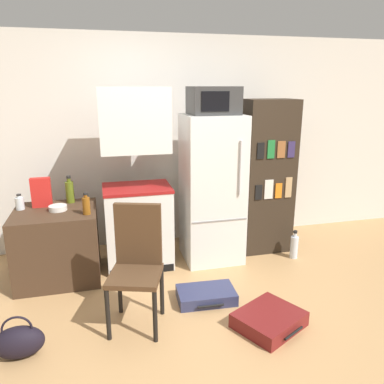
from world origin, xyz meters
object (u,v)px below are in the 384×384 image
at_px(suitcase_large_flat, 269,320).
at_px(water_bottle_front, 294,246).
at_px(microwave, 213,100).
at_px(refrigerator, 212,189).
at_px(bookshelf, 266,177).
at_px(bottle_clear_short, 20,203).
at_px(cereal_box, 41,192).
at_px(handbag, 19,342).
at_px(bottle_amber_beer, 86,205).
at_px(bottle_olive_oil, 70,191).
at_px(kitchen_hutch, 137,188).
at_px(bowl, 58,208).
at_px(suitcase_small_flat, 206,295).
at_px(chair, 137,256).
at_px(side_table, 58,244).

relative_size(suitcase_large_flat, water_bottle_front, 1.97).
bearing_deg(microwave, refrigerator, 74.24).
relative_size(bookshelf, water_bottle_front, 5.33).
bearing_deg(water_bottle_front, suitcase_large_flat, -126.72).
bearing_deg(bottle_clear_short, water_bottle_front, -5.87).
height_order(refrigerator, suitcase_large_flat, refrigerator).
distance_m(cereal_box, handbag, 1.53).
distance_m(bottle_amber_beer, cereal_box, 0.56).
distance_m(bottle_olive_oil, handbag, 1.62).
bearing_deg(bookshelf, cereal_box, -179.74).
relative_size(kitchen_hutch, bowl, 10.90).
bearing_deg(microwave, bottle_olive_oil, 173.53).
distance_m(microwave, suitcase_large_flat, 2.17).
bearing_deg(bowl, kitchen_hutch, 7.54).
bearing_deg(bottle_amber_beer, suitcase_small_flat, -30.53).
xyz_separation_m(chair, suitcase_small_flat, (0.63, 0.13, -0.52)).
xyz_separation_m(bottle_clear_short, cereal_box, (0.20, 0.04, 0.08)).
bearing_deg(bottle_olive_oil, water_bottle_front, -9.83).
xyz_separation_m(suitcase_large_flat, suitcase_small_flat, (-0.39, 0.49, -0.01)).
relative_size(kitchen_hutch, handbag, 5.26).
distance_m(microwave, bottle_clear_short, 2.19).
height_order(kitchen_hutch, bookshelf, kitchen_hutch).
relative_size(kitchen_hutch, bottle_clear_short, 12.10).
bearing_deg(cereal_box, bottle_amber_beer, -38.17).
bearing_deg(bottle_clear_short, bowl, -17.98).
relative_size(kitchen_hutch, bookshelf, 1.07).
xyz_separation_m(suitcase_large_flat, water_bottle_front, (0.83, 1.11, 0.08)).
height_order(side_table, microwave, microwave).
relative_size(kitchen_hutch, chair, 1.90).
distance_m(bookshelf, chair, 1.98).
xyz_separation_m(side_table, bottle_olive_oil, (0.14, 0.24, 0.48)).
distance_m(refrigerator, chair, 1.38).
bearing_deg(cereal_box, handbag, -92.69).
distance_m(kitchen_hutch, bookshelf, 1.50).
bearing_deg(refrigerator, water_bottle_front, -15.28).
xyz_separation_m(bookshelf, bottle_olive_oil, (-2.19, 0.07, -0.04)).
bearing_deg(handbag, bowl, 79.25).
bearing_deg(bottle_olive_oil, bottle_amber_beer, -67.98).
xyz_separation_m(kitchen_hutch, refrigerator, (0.81, -0.03, -0.06)).
relative_size(bookshelf, suitcase_small_flat, 3.27).
distance_m(kitchen_hutch, handbag, 1.79).
height_order(refrigerator, bottle_olive_oil, refrigerator).
bearing_deg(microwave, side_table, -177.70).
relative_size(bowl, water_bottle_front, 0.53).
relative_size(bottle_amber_beer, water_bottle_front, 0.64).
distance_m(side_table, handbag, 1.22).
distance_m(bookshelf, bottle_clear_short, 2.66).
distance_m(bowl, suitcase_small_flat, 1.67).
bearing_deg(refrigerator, bottle_clear_short, 178.64).
xyz_separation_m(refrigerator, suitcase_large_flat, (0.09, -1.36, -0.75)).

